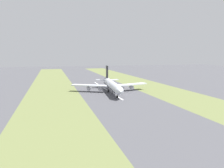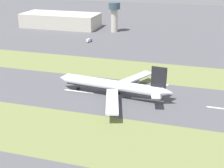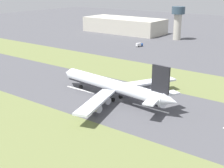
{
  "view_description": "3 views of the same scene",
  "coord_description": "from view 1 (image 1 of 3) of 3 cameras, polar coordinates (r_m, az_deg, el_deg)",
  "views": [
    {
      "loc": [
        45.55,
        168.71,
        30.13
      ],
      "look_at": [
        -0.41,
        4.35,
        7.0
      ],
      "focal_mm": 35.0,
      "sensor_mm": 36.0,
      "label": 1
    },
    {
      "loc": [
        -153.13,
        -40.73,
        70.88
      ],
      "look_at": [
        -0.41,
        4.35,
        7.0
      ],
      "focal_mm": 50.0,
      "sensor_mm": 36.0,
      "label": 2
    },
    {
      "loc": [
        -107.8,
        -76.45,
        51.07
      ],
      "look_at": [
        -0.41,
        4.35,
        7.0
      ],
      "focal_mm": 50.0,
      "sensor_mm": 36.0,
      "label": 3
    }
  ],
  "objects": [
    {
      "name": "centreline_dash_far",
      "position": [
        154.34,
        1.86,
        -3.54
      ],
      "size": [
        1.2,
        18.0,
        0.01
      ],
      "primitive_type": "cube",
      "color": "silver",
      "rests_on": "ground"
    },
    {
      "name": "centreline_dash_near",
      "position": [
        230.91,
        -4.11,
        0.2
      ],
      "size": [
        1.2,
        18.0,
        0.01
      ],
      "primitive_type": "cube",
      "color": "silver",
      "rests_on": "ground"
    },
    {
      "name": "ground_plane",
      "position": [
        177.33,
        -0.51,
        -2.06
      ],
      "size": [
        800.0,
        800.0,
        0.0
      ],
      "primitive_type": "plane",
      "color": "#4C4C51"
    },
    {
      "name": "grass_median_west",
      "position": [
        193.83,
        12.45,
        -1.41
      ],
      "size": [
        40.0,
        600.0,
        0.01
      ],
      "primitive_type": "cube",
      "color": "olive",
      "rests_on": "ground"
    },
    {
      "name": "centreline_dash_mid",
      "position": [
        192.27,
        -1.72,
        -1.3
      ],
      "size": [
        1.2,
        18.0,
        0.01
      ],
      "primitive_type": "cube",
      "color": "silver",
      "rests_on": "ground"
    },
    {
      "name": "grass_median_east",
      "position": [
        171.38,
        -15.21,
        -2.68
      ],
      "size": [
        40.0,
        600.0,
        0.01
      ],
      "primitive_type": "cube",
      "color": "olive",
      "rests_on": "ground"
    },
    {
      "name": "airplane_main_jet",
      "position": [
        174.21,
        -0.11,
        -0.24
      ],
      "size": [
        63.82,
        67.21,
        20.2
      ],
      "color": "silver",
      "rests_on": "ground"
    }
  ]
}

